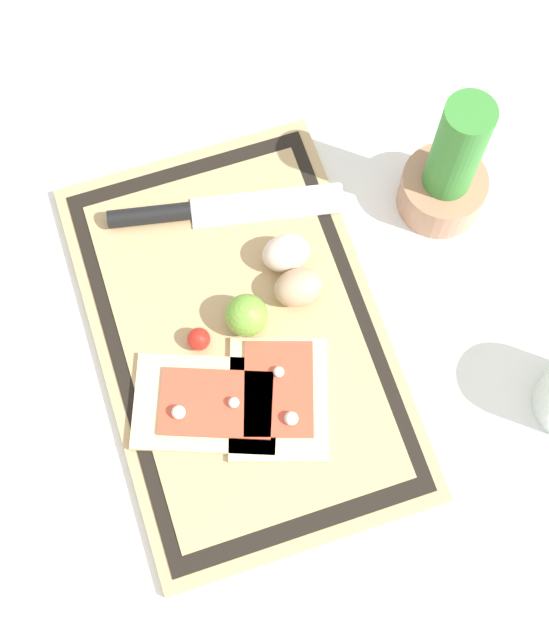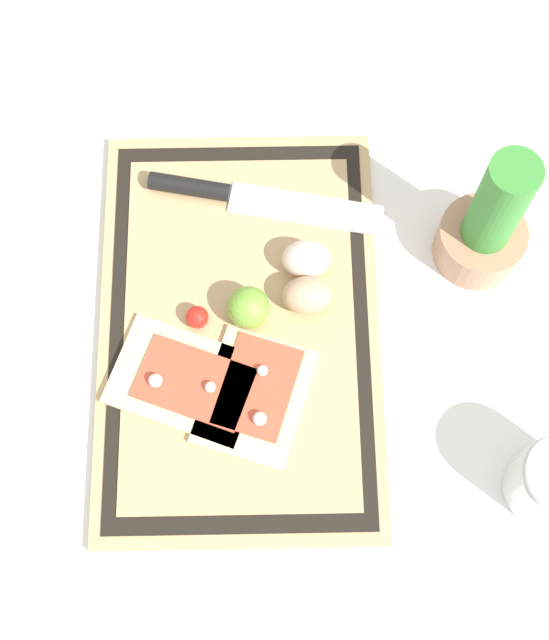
# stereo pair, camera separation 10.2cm
# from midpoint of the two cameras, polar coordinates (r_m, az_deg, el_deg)

# --- Properties ---
(ground_plane) EXTENTS (6.00, 6.00, 0.00)m
(ground_plane) POSITION_cam_midpoint_polar(r_m,az_deg,el_deg) (1.05, -4.89, -1.64)
(ground_plane) COLOR white
(cutting_board) EXTENTS (0.51, 0.33, 0.02)m
(cutting_board) POSITION_cam_midpoint_polar(r_m,az_deg,el_deg) (1.04, -4.92, -1.52)
(cutting_board) COLOR tan
(cutting_board) RESTS_ON ground_plane
(pizza_slice_near) EXTENTS (0.16, 0.19, 0.02)m
(pizza_slice_near) POSITION_cam_midpoint_polar(r_m,az_deg,el_deg) (1.01, -7.17, -5.77)
(pizza_slice_near) COLOR beige
(pizza_slice_near) RESTS_ON cutting_board
(pizza_slice_far) EXTENTS (0.17, 0.15, 0.02)m
(pizza_slice_far) POSITION_cam_midpoint_polar(r_m,az_deg,el_deg) (1.01, -2.59, -5.36)
(pizza_slice_far) COLOR beige
(pizza_slice_far) RESTS_ON cutting_board
(knife) EXTENTS (0.09, 0.29, 0.02)m
(knife) POSITION_cam_midpoint_polar(r_m,az_deg,el_deg) (1.09, -8.25, 6.49)
(knife) COLOR silver
(knife) RESTS_ON cutting_board
(egg_brown) EXTENTS (0.04, 0.06, 0.04)m
(egg_brown) POSITION_cam_midpoint_polar(r_m,az_deg,el_deg) (1.03, -1.28, 1.71)
(egg_brown) COLOR tan
(egg_brown) RESTS_ON cutting_board
(egg_pink) EXTENTS (0.04, 0.06, 0.04)m
(egg_pink) POSITION_cam_midpoint_polar(r_m,az_deg,el_deg) (1.04, -2.02, 3.93)
(egg_pink) COLOR beige
(egg_pink) RESTS_ON cutting_board
(lime) EXTENTS (0.05, 0.05, 0.05)m
(lime) POSITION_cam_midpoint_polar(r_m,az_deg,el_deg) (1.01, -4.66, -0.10)
(lime) COLOR #70A838
(lime) RESTS_ON cutting_board
(cherry_tomato_red) EXTENTS (0.03, 0.03, 0.03)m
(cherry_tomato_red) POSITION_cam_midpoint_polar(r_m,az_deg,el_deg) (1.02, -7.69, -1.63)
(cherry_tomato_red) COLOR red
(cherry_tomato_red) RESTS_ON cutting_board
(herb_pot) EXTENTS (0.10, 0.10, 0.20)m
(herb_pot) POSITION_cam_midpoint_polar(r_m,az_deg,el_deg) (1.06, 8.38, 8.86)
(herb_pot) COLOR #AD7A5B
(herb_pot) RESTS_ON ground_plane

